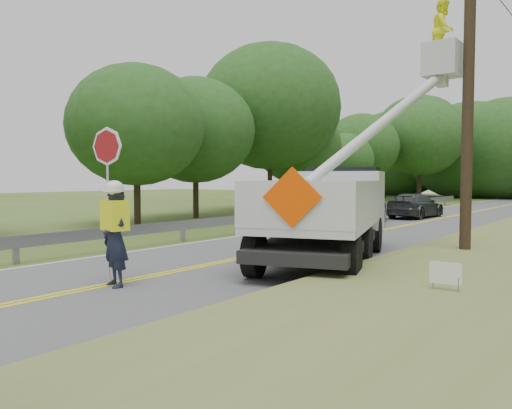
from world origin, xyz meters
The scene contains 10 objects.
ground centered at (0.00, 0.00, 0.00)m, with size 140.00×140.00×0.00m, color #3F541C.
road centered at (0.00, 14.00, 0.01)m, with size 7.20×96.00×0.03m.
guardrail centered at (-4.02, 14.91, 0.55)m, with size 0.18×48.00×0.77m.
treeline_left centered at (-10.68, 30.90, 6.06)m, with size 11.31×56.10×11.31m.
flagger centered at (0.27, 0.91, 1.20)m, with size 1.25×0.64×3.32m.
bucket_truck centered at (1.95, 7.50, 1.63)m, with size 5.01×7.84×7.21m.
suv_silver centered at (-2.22, 17.01, 0.81)m, with size 2.63×5.71×1.59m, color silver.
suv_darkgrey centered at (-1.36, 22.57, 0.71)m, with size 1.94×4.76×1.38m, color #323639.
stop_sign_permanent centered at (-4.43, 21.33, 1.34)m, with size 0.43×0.16×2.09m.
yard_sign centered at (6.16, 3.47, 0.57)m, with size 0.55×0.05×0.79m.
Camera 1 is at (8.80, -5.31, 2.25)m, focal length 34.77 mm.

